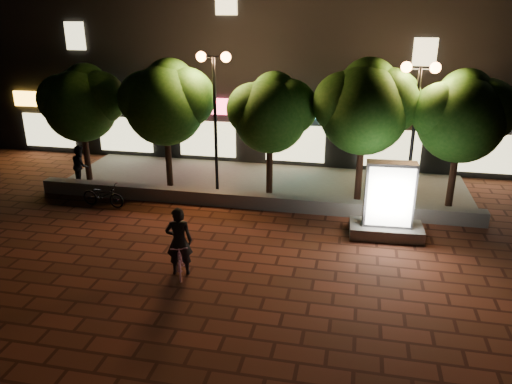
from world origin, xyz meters
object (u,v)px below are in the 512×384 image
(tree_far_right, at_px, (463,114))
(scooter_parked, at_px, (103,195))
(street_lamp_right, at_px, (417,98))
(pedestrian, at_px, (81,165))
(rider, at_px, (179,241))
(street_lamp_left, at_px, (214,87))
(tree_left, at_px, (167,100))
(tree_right, at_px, (366,104))
(tree_far_left, at_px, (82,101))
(scooter_pink, at_px, (179,257))
(tree_mid, at_px, (272,111))
(ad_kiosk, at_px, (388,207))

(tree_far_right, bearing_deg, scooter_parked, -168.54)
(street_lamp_right, relative_size, pedestrian, 3.10)
(rider, bearing_deg, street_lamp_left, -98.83)
(tree_left, xyz_separation_m, scooter_parked, (-1.65, -2.46, -3.01))
(tree_left, xyz_separation_m, rider, (2.68, -6.42, -2.49))
(tree_far_right, bearing_deg, tree_right, 180.00)
(tree_far_left, relative_size, scooter_pink, 2.93)
(tree_left, relative_size, rider, 2.56)
(tree_mid, xyz_separation_m, street_lamp_right, (4.95, -0.26, 0.68))
(tree_right, height_order, street_lamp_right, tree_right)
(tree_mid, height_order, rider, tree_mid)
(tree_far_left, xyz_separation_m, tree_far_right, (14.00, 0.00, 0.08))
(street_lamp_left, xyz_separation_m, ad_kiosk, (6.22, -2.64, -3.06))
(tree_left, xyz_separation_m, street_lamp_right, (8.95, -0.26, 0.45))
(scooter_parked, bearing_deg, rider, -126.95)
(street_lamp_left, height_order, scooter_parked, street_lamp_left)
(street_lamp_right, bearing_deg, tree_right, 170.90)
(tree_mid, bearing_deg, street_lamp_right, -3.04)
(tree_mid, bearing_deg, rider, -101.56)
(street_lamp_right, xyz_separation_m, scooter_pink, (-6.29, -6.12, -3.42))
(tree_mid, relative_size, scooter_pink, 2.84)
(scooter_pink, xyz_separation_m, scooter_parked, (-4.30, 3.92, -0.04))
(ad_kiosk, bearing_deg, tree_mid, 145.12)
(rider, relative_size, pedestrian, 1.19)
(tree_far_left, bearing_deg, ad_kiosk, -13.99)
(ad_kiosk, height_order, scooter_parked, ad_kiosk)
(tree_right, distance_m, ad_kiosk, 3.99)
(tree_left, bearing_deg, pedestrian, -168.10)
(street_lamp_left, bearing_deg, tree_far_left, 177.24)
(tree_far_left, distance_m, street_lamp_left, 5.50)
(street_lamp_left, distance_m, pedestrian, 6.28)
(scooter_pink, bearing_deg, tree_far_right, 18.06)
(scooter_pink, height_order, rider, rider)
(tree_mid, distance_m, tree_right, 3.32)
(street_lamp_right, bearing_deg, tree_mid, 176.96)
(tree_mid, relative_size, tree_right, 0.89)
(tree_mid, height_order, tree_far_right, tree_far_right)
(tree_right, distance_m, scooter_parked, 9.80)
(tree_far_left, height_order, scooter_parked, tree_far_left)
(tree_right, bearing_deg, tree_far_right, -0.00)
(street_lamp_left, bearing_deg, tree_mid, 7.31)
(tree_far_left, height_order, street_lamp_left, street_lamp_left)
(tree_right, xyz_separation_m, street_lamp_right, (1.64, -0.26, 0.33))
(tree_far_right, distance_m, pedestrian, 14.20)
(scooter_parked, relative_size, pedestrian, 1.02)
(street_lamp_right, distance_m, ad_kiosk, 4.02)
(tree_far_right, xyz_separation_m, scooter_parked, (-12.15, -2.46, -2.94))
(rider, bearing_deg, scooter_pink, -63.87)
(tree_far_right, xyz_separation_m, street_lamp_right, (-1.55, -0.26, 0.53))
(tree_left, bearing_deg, scooter_pink, -67.43)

